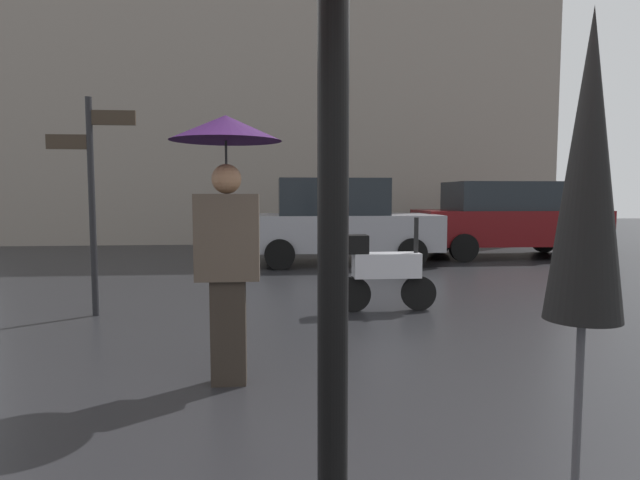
# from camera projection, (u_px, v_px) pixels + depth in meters

# --- Properties ---
(folded_patio_umbrella_near) EXTENTS (0.43, 0.43, 2.32)m
(folded_patio_umbrella_near) POSITION_uv_depth(u_px,v_px,m) (587.00, 191.00, 2.30)
(folded_patio_umbrella_near) COLOR black
(folded_patio_umbrella_near) RESTS_ON ground
(pedestrian_with_umbrella) EXTENTS (0.88, 0.88, 2.15)m
(pedestrian_with_umbrella) POSITION_uv_depth(u_px,v_px,m) (227.00, 191.00, 4.26)
(pedestrian_with_umbrella) COLOR #2A241E
(pedestrian_with_umbrella) RESTS_ON ground
(parked_scooter) EXTENTS (1.34, 0.32, 1.23)m
(parked_scooter) POSITION_uv_depth(u_px,v_px,m) (383.00, 269.00, 7.08)
(parked_scooter) COLOR black
(parked_scooter) RESTS_ON ground
(parked_car_left) EXTENTS (4.40, 2.03, 1.84)m
(parked_car_left) POSITION_uv_depth(u_px,v_px,m) (505.00, 219.00, 13.22)
(parked_car_left) COLOR #590C0F
(parked_car_left) RESTS_ON ground
(parked_car_right) EXTENTS (4.24, 2.06, 1.88)m
(parked_car_right) POSITION_uv_depth(u_px,v_px,m) (338.00, 221.00, 11.99)
(parked_car_right) COLOR gray
(parked_car_right) RESTS_ON ground
(street_signpost) EXTENTS (1.08, 0.08, 2.73)m
(street_signpost) POSITION_uv_depth(u_px,v_px,m) (92.00, 184.00, 6.71)
(street_signpost) COLOR black
(street_signpost) RESTS_ON ground
(building_block) EXTENTS (17.57, 2.61, 13.26)m
(building_block) POSITION_uv_depth(u_px,v_px,m) (281.00, 36.00, 17.43)
(building_block) COLOR gray
(building_block) RESTS_ON ground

